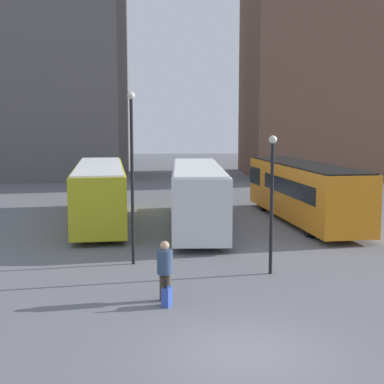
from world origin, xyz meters
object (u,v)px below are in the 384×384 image
Objects in this scene: lamp_post_0 at (272,192)px; lamp_post_1 at (132,166)px; bus_0 at (100,191)px; bus_1 at (197,194)px; traveler at (165,265)px; bus_2 at (302,190)px; suitcase at (167,297)px.

lamp_post_1 is at bearing 162.78° from lamp_post_0.
bus_1 reaches higher than bus_0.
bus_1 is at bearing 67.98° from lamp_post_1.
lamp_post_0 is (3.68, 2.71, 1.82)m from traveler.
lamp_post_1 is (-8.47, -8.42, 2.00)m from bus_2.
bus_0 is 14.88× the size of suitcase.
bus_2 is 6.80× the size of traveler.
lamp_post_0 is at bearing 153.85° from bus_2.
suitcase is at bearing -74.91° from lamp_post_1.
bus_1 is 13.63× the size of suitcase.
bus_0 is 6.78× the size of traveler.
bus_2 is (5.71, 1.60, -0.01)m from bus_1.
bus_2 reaches higher than bus_0.
lamp_post_0 is (3.62, 3.22, 2.61)m from suitcase.
bus_0 is at bearing 125.23° from lamp_post_0.
lamp_post_0 is at bearing -151.20° from bus_0.
bus_2 reaches higher than suitcase.
bus_0 is at bearing 82.00° from bus_2.
bus_1 reaches higher than bus_2.
bus_0 is 12.59m from lamp_post_0.
bus_1 is at bearing 99.30° from bus_2.
bus_1 is at bearing -116.98° from bus_0.
lamp_post_0 reaches higher than bus_2.
bus_1 is at bearing 14.68° from traveler.
lamp_post_1 is (-1.28, 4.74, 3.41)m from suitcase.
lamp_post_0 is (7.23, -10.24, 1.23)m from bus_0.
bus_1 is 6.21× the size of traveler.
lamp_post_0 is at bearing -31.06° from traveler.
lamp_post_1 is at bearing 38.71° from traveler.
bus_2 is 12.10m from lamp_post_1.
bus_1 is (5.09, -1.91, 0.04)m from bus_0.
lamp_post_0 is 5.19m from lamp_post_1.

